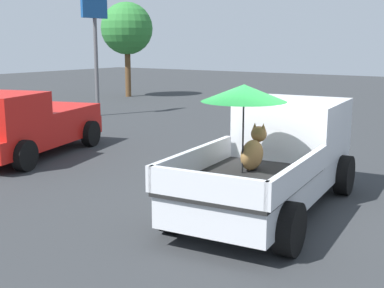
# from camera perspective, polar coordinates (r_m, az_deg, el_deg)

# --- Properties ---
(ground_plane) EXTENTS (80.00, 80.00, 0.00)m
(ground_plane) POSITION_cam_1_polar(r_m,az_deg,el_deg) (9.66, 8.35, -7.31)
(ground_plane) COLOR #2D3033
(pickup_truck_main) EXTENTS (5.21, 2.65, 2.37)m
(pickup_truck_main) POSITION_cam_1_polar(r_m,az_deg,el_deg) (9.80, 9.35, -1.06)
(pickup_truck_main) COLOR black
(pickup_truck_main) RESTS_ON ground
(pickup_truck_far) EXTENTS (5.11, 3.18, 1.80)m
(pickup_truck_far) POSITION_cam_1_polar(r_m,az_deg,el_deg) (14.54, -17.97, 2.06)
(pickup_truck_far) COLOR black
(pickup_truck_far) RESTS_ON ground
(motel_sign) EXTENTS (1.40, 0.16, 4.91)m
(motel_sign) POSITION_cam_1_polar(r_m,az_deg,el_deg) (21.96, -10.67, 12.11)
(motel_sign) COLOR #59595B
(motel_sign) RESTS_ON ground
(tree_by_lot) EXTENTS (2.89, 2.89, 5.25)m
(tree_by_lot) POSITION_cam_1_polar(r_m,az_deg,el_deg) (29.63, -7.22, 12.53)
(tree_by_lot) COLOR brown
(tree_by_lot) RESTS_ON ground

